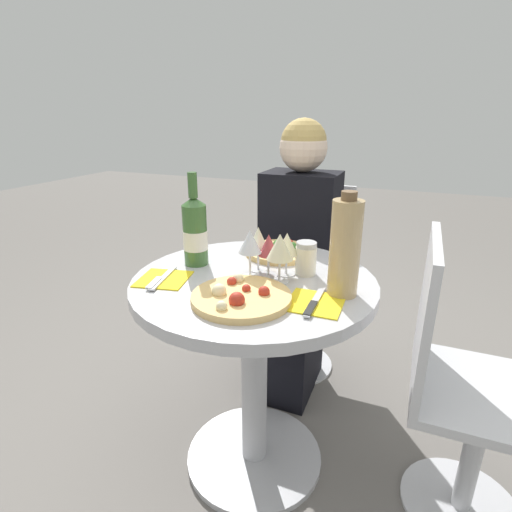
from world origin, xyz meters
The scene contains 17 objects.
ground_plane centered at (0.00, 0.00, 0.00)m, with size 12.00×12.00×0.00m, color slate.
dining_table centered at (0.00, 0.00, 0.53)m, with size 0.77×0.77×0.74m.
chair_behind_diner centered at (-0.03, 0.70, 0.45)m, with size 0.42×0.42×0.91m.
seated_diner centered at (-0.03, 0.56, 0.56)m, with size 0.33×0.47×1.21m.
chair_empty_side centered at (0.64, 0.07, 0.45)m, with size 0.42×0.42×0.91m.
pizza_large centered at (0.03, -0.16, 0.75)m, with size 0.28×0.28×0.05m.
pizza_small_far centered at (0.00, 0.24, 0.75)m, with size 0.25×0.25×0.05m.
wine_bottle centered at (-0.23, 0.04, 0.86)m, with size 0.08×0.08×0.31m.
tall_carafe centered at (0.28, -0.01, 0.88)m, with size 0.09×0.09×0.30m.
sugar_shaker centered at (0.14, 0.09, 0.79)m, with size 0.07×0.07×0.11m.
wine_glass_front_left centered at (-0.01, 0.00, 0.86)m, with size 0.07×0.07×0.16m.
wine_glass_back_left centered at (-0.01, 0.07, 0.85)m, with size 0.07×0.07×0.15m.
wine_glass_front_right centered at (0.08, 0.00, 0.85)m, with size 0.08×0.08×0.16m.
wine_glass_center centered at (0.04, 0.03, 0.84)m, with size 0.06×0.06×0.14m.
wine_glass_back_right centered at (0.08, 0.07, 0.84)m, with size 0.07×0.07×0.14m.
place_setting_left centered at (-0.26, -0.12, 0.74)m, with size 0.18×0.19×0.01m.
place_setting_right centered at (0.22, -0.11, 0.74)m, with size 0.15×0.19×0.01m.
Camera 1 is at (0.45, -1.07, 1.24)m, focal length 28.00 mm.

